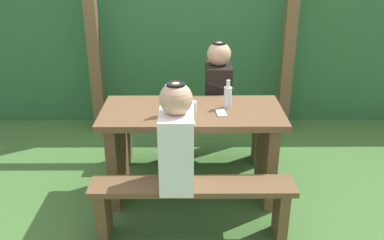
% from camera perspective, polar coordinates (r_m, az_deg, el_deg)
% --- Properties ---
extents(ground_plane, '(12.00, 12.00, 0.00)m').
position_cam_1_polar(ground_plane, '(3.54, 0.00, -9.98)').
color(ground_plane, '#406D31').
extents(hedge_backdrop, '(6.40, 1.03, 1.74)m').
position_cam_1_polar(hedge_backdrop, '(5.13, -0.13, 11.28)').
color(hedge_backdrop, '#2E6435').
rests_on(hedge_backdrop, ground_plane).
extents(pergola_post_left, '(0.12, 0.12, 2.02)m').
position_cam_1_polar(pergola_post_left, '(4.45, -13.45, 10.64)').
color(pergola_post_left, brown).
rests_on(pergola_post_left, ground_plane).
extents(pergola_post_right, '(0.12, 0.12, 2.02)m').
position_cam_1_polar(pergola_post_right, '(4.46, 13.24, 10.68)').
color(pergola_post_right, brown).
rests_on(pergola_post_right, ground_plane).
extents(picnic_table, '(1.40, 0.64, 0.75)m').
position_cam_1_polar(picnic_table, '(3.29, 0.00, -2.51)').
color(picnic_table, brown).
rests_on(picnic_table, ground_plane).
extents(bench_near, '(1.40, 0.24, 0.44)m').
position_cam_1_polar(bench_near, '(2.91, 0.06, -10.81)').
color(bench_near, brown).
rests_on(bench_near, ground_plane).
extents(bench_far, '(1.40, 0.24, 0.44)m').
position_cam_1_polar(bench_far, '(3.87, -0.04, -1.57)').
color(bench_far, brown).
rests_on(bench_far, ground_plane).
extents(person_white_shirt, '(0.25, 0.35, 0.72)m').
position_cam_1_polar(person_white_shirt, '(2.68, -2.13, -2.72)').
color(person_white_shirt, white).
rests_on(person_white_shirt, bench_near).
extents(person_black_coat, '(0.25, 0.35, 0.72)m').
position_cam_1_polar(person_black_coat, '(3.71, 3.63, 4.80)').
color(person_black_coat, black).
rests_on(person_black_coat, bench_far).
extents(drinking_glass, '(0.07, 0.07, 0.08)m').
position_cam_1_polar(drinking_glass, '(3.13, -0.07, 1.83)').
color(drinking_glass, silver).
rests_on(drinking_glass, picnic_table).
extents(bottle_left, '(0.06, 0.06, 0.22)m').
position_cam_1_polar(bottle_left, '(3.21, 4.95, 3.24)').
color(bottle_left, silver).
rests_on(bottle_left, picnic_table).
extents(bottle_right, '(0.07, 0.07, 0.24)m').
position_cam_1_polar(bottle_right, '(3.06, -3.34, 2.33)').
color(bottle_right, silver).
rests_on(bottle_right, picnic_table).
extents(cell_phone, '(0.08, 0.15, 0.01)m').
position_cam_1_polar(cell_phone, '(3.12, 4.01, 0.99)').
color(cell_phone, silver).
rests_on(cell_phone, picnic_table).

